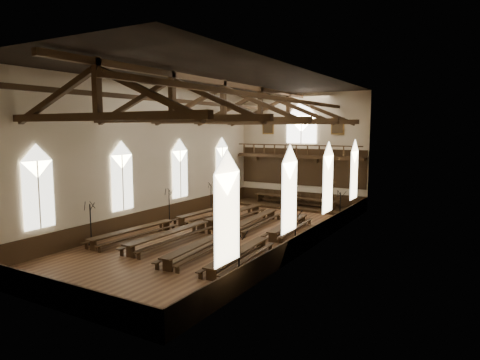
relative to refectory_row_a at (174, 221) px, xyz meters
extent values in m
plane|color=brown|center=(4.00, 0.11, -0.51)|extent=(26.00, 26.00, 0.00)
plane|color=#C3AD93|center=(4.00, 13.11, 4.49)|extent=(12.00, 0.00, 12.00)
plane|color=#C3AD93|center=(4.00, -12.89, 4.49)|extent=(12.00, 0.00, 12.00)
plane|color=#C3AD93|center=(-2.00, 0.11, 4.49)|extent=(0.00, 26.00, 26.00)
plane|color=#C3AD93|center=(10.00, 0.11, 4.49)|extent=(0.00, 26.00, 26.00)
plane|color=black|center=(4.00, 0.11, 9.49)|extent=(26.00, 26.00, 0.00)
cube|color=black|center=(4.00, 13.07, 0.09)|extent=(11.90, 0.08, 1.20)
cube|color=black|center=(4.00, -12.85, 0.09)|extent=(11.90, 0.08, 1.20)
cube|color=black|center=(-1.96, 0.11, 0.09)|extent=(0.08, 25.90, 1.20)
cube|color=black|center=(9.96, 0.11, 0.09)|extent=(0.08, 25.90, 1.20)
cube|color=white|center=(-1.90, -8.89, 2.89)|extent=(0.05, 1.80, 3.60)
cube|color=white|center=(-1.90, -8.89, 4.69)|extent=(0.05, 1.80, 1.80)
cylinder|color=#C3AD93|center=(-1.86, -8.89, 2.89)|extent=(0.08, 0.08, 3.60)
cube|color=white|center=(-1.90, -2.89, 2.89)|extent=(0.05, 1.80, 3.60)
cube|color=white|center=(-1.90, -2.89, 4.69)|extent=(0.05, 1.80, 1.80)
cylinder|color=#C3AD93|center=(-1.86, -2.89, 2.89)|extent=(0.08, 0.08, 3.60)
cube|color=white|center=(-1.90, 3.11, 2.89)|extent=(0.05, 1.80, 3.60)
cube|color=white|center=(-1.90, 3.11, 4.69)|extent=(0.05, 1.80, 1.80)
cylinder|color=#C3AD93|center=(-1.86, 3.11, 2.89)|extent=(0.08, 0.08, 3.60)
cube|color=white|center=(-1.90, 9.11, 2.89)|extent=(0.05, 1.80, 3.60)
cube|color=white|center=(-1.90, 9.11, 4.69)|extent=(0.05, 1.80, 1.80)
cylinder|color=#C3AD93|center=(-1.86, 9.11, 2.89)|extent=(0.08, 0.08, 3.60)
cube|color=white|center=(9.90, -8.89, 2.89)|extent=(0.05, 1.80, 3.60)
cube|color=white|center=(9.90, -8.89, 4.69)|extent=(0.05, 1.80, 1.80)
cylinder|color=#C3AD93|center=(9.86, -8.89, 2.89)|extent=(0.08, 0.08, 3.60)
cube|color=white|center=(9.90, -2.89, 2.89)|extent=(0.05, 1.80, 3.60)
cube|color=white|center=(9.90, -2.89, 4.69)|extent=(0.05, 1.80, 1.80)
cylinder|color=#C3AD93|center=(9.86, -2.89, 2.89)|extent=(0.08, 0.08, 3.60)
cube|color=white|center=(9.90, 3.11, 2.89)|extent=(0.05, 1.80, 3.60)
cube|color=white|center=(9.90, 3.11, 4.69)|extent=(0.05, 1.80, 1.80)
cylinder|color=#C3AD93|center=(9.86, 3.11, 2.89)|extent=(0.08, 0.08, 3.60)
cube|color=white|center=(9.90, 9.11, 2.89)|extent=(0.05, 1.80, 3.60)
cube|color=white|center=(9.90, 9.11, 4.69)|extent=(0.05, 1.80, 1.80)
cylinder|color=#C3AD93|center=(9.86, 9.11, 2.89)|extent=(0.08, 0.08, 3.60)
cube|color=white|center=(4.00, 13.01, 6.29)|extent=(2.80, 0.05, 2.40)
cube|color=white|center=(4.00, 13.01, 7.49)|extent=(2.80, 0.05, 2.80)
cylinder|color=#C3AD93|center=(4.00, 12.97, 6.29)|extent=(0.10, 0.10, 2.40)
cube|color=#332210|center=(4.00, 12.46, 3.89)|extent=(11.80, 1.20, 0.20)
cube|color=black|center=(4.00, 13.05, 2.94)|extent=(11.80, 0.10, 3.30)
cube|color=#332210|center=(4.00, 11.92, 4.94)|extent=(11.60, 0.12, 0.10)
cube|color=#332210|center=(4.00, 11.92, 4.04)|extent=(11.60, 0.12, 0.10)
cube|color=#332210|center=(-0.50, 12.86, 3.64)|extent=(0.35, 0.40, 0.50)
cube|color=#332210|center=(2.50, 12.86, 3.64)|extent=(0.35, 0.40, 0.50)
cube|color=#332210|center=(5.50, 12.86, 3.64)|extent=(0.35, 0.40, 0.50)
cube|color=#332210|center=(8.50, 12.86, 3.64)|extent=(0.35, 0.40, 0.50)
cube|color=brown|center=(0.70, 13.02, 6.59)|extent=(1.15, 0.06, 1.45)
cube|color=black|center=(0.70, 12.98, 6.59)|extent=(0.95, 0.04, 1.25)
cube|color=brown|center=(7.30, 13.02, 6.59)|extent=(1.15, 0.06, 1.45)
cube|color=black|center=(7.30, 12.98, 6.59)|extent=(0.95, 0.04, 1.25)
cube|color=#332210|center=(4.00, -9.89, 6.89)|extent=(11.70, 0.35, 0.35)
cube|color=#332210|center=(4.00, -9.89, 8.19)|extent=(0.30, 0.30, 2.40)
cube|color=#332210|center=(1.12, -9.89, 7.79)|extent=(5.44, 0.26, 2.40)
cube|color=#332210|center=(6.88, -9.89, 7.79)|extent=(5.44, 0.26, 2.40)
cube|color=#332210|center=(4.00, -4.89, 6.89)|extent=(11.70, 0.35, 0.35)
cube|color=#332210|center=(4.00, -4.89, 8.19)|extent=(0.30, 0.30, 2.40)
cube|color=#332210|center=(1.12, -4.89, 7.79)|extent=(5.44, 0.26, 2.40)
cube|color=#332210|center=(6.88, -4.89, 7.79)|extent=(5.44, 0.26, 2.40)
cube|color=#332210|center=(4.00, 0.11, 6.89)|extent=(11.70, 0.35, 0.35)
cube|color=#332210|center=(4.00, 0.11, 8.19)|extent=(0.30, 0.30, 2.40)
cube|color=#332210|center=(1.12, 0.11, 7.79)|extent=(5.44, 0.26, 2.40)
cube|color=#332210|center=(6.88, 0.11, 7.79)|extent=(5.44, 0.26, 2.40)
cube|color=#332210|center=(4.00, 5.11, 6.89)|extent=(11.70, 0.35, 0.35)
cube|color=#332210|center=(4.00, 5.11, 8.19)|extent=(0.30, 0.30, 2.40)
cube|color=#332210|center=(1.12, 5.11, 7.79)|extent=(5.44, 0.26, 2.40)
cube|color=#332210|center=(6.88, 5.11, 7.79)|extent=(5.44, 0.26, 2.40)
cube|color=#332210|center=(4.00, 10.11, 6.89)|extent=(11.70, 0.35, 0.35)
cube|color=#332210|center=(4.00, 10.11, 8.19)|extent=(0.30, 0.30, 2.40)
cube|color=#332210|center=(1.12, 10.11, 7.79)|extent=(5.44, 0.26, 2.40)
cube|color=#332210|center=(6.88, 10.11, 7.79)|extent=(5.44, 0.26, 2.40)
cube|color=#332210|center=(0.64, 0.11, 8.19)|extent=(0.25, 25.70, 0.25)
cube|color=#332210|center=(7.36, 0.11, 8.19)|extent=(0.25, 25.70, 0.25)
cube|color=#332210|center=(4.00, 0.11, 9.19)|extent=(0.30, 25.70, 0.30)
cube|color=#332210|center=(0.00, -3.70, 0.15)|extent=(1.10, 6.58, 0.07)
cube|color=#332210|center=(0.00, -6.65, -0.20)|extent=(0.56, 0.11, 0.63)
cube|color=#332210|center=(0.00, -0.75, -0.20)|extent=(0.56, 0.11, 0.63)
cube|color=#332210|center=(0.00, -3.70, -0.28)|extent=(0.47, 5.79, 0.07)
cube|color=#332210|center=(-0.58, -3.66, -0.12)|extent=(0.71, 6.55, 0.06)
cube|color=#332210|center=(-0.58, -6.66, -0.33)|extent=(0.21, 0.08, 0.37)
cube|color=#332210|center=(-0.58, -0.67, -0.33)|extent=(0.21, 0.08, 0.37)
cube|color=#332210|center=(0.58, -3.74, -0.12)|extent=(0.71, 6.55, 0.06)
cube|color=#332210|center=(0.58, -6.73, -0.33)|extent=(0.21, 0.08, 0.37)
cube|color=#332210|center=(0.58, -0.74, -0.33)|extent=(0.21, 0.08, 0.37)
cube|color=#332210|center=(0.00, 3.70, 0.15)|extent=(1.10, 6.58, 0.07)
cube|color=#332210|center=(0.00, 0.75, -0.20)|extent=(0.56, 0.11, 0.63)
cube|color=#332210|center=(0.00, 6.65, -0.20)|extent=(0.56, 0.11, 0.63)
cube|color=#332210|center=(0.00, 3.70, -0.28)|extent=(0.47, 5.79, 0.07)
cube|color=#332210|center=(-0.58, 3.74, -0.12)|extent=(0.71, 6.55, 0.06)
cube|color=#332210|center=(-0.58, 0.74, -0.33)|extent=(0.21, 0.08, 0.37)
cube|color=#332210|center=(-0.58, 6.73, -0.33)|extent=(0.21, 0.08, 0.37)
cube|color=#332210|center=(0.58, 3.66, -0.12)|extent=(0.71, 6.55, 0.06)
cube|color=#332210|center=(0.58, 0.67, -0.33)|extent=(0.21, 0.08, 0.37)
cube|color=#332210|center=(0.58, 6.66, -0.33)|extent=(0.21, 0.08, 0.37)
cube|color=#332210|center=(2.40, -3.34, 0.20)|extent=(0.81, 7.07, 0.08)
cube|color=#332210|center=(2.40, -6.52, -0.17)|extent=(0.60, 0.09, 0.68)
cube|color=#332210|center=(2.40, -0.16, -0.17)|extent=(0.60, 0.09, 0.68)
cube|color=#332210|center=(2.40, -3.34, -0.26)|extent=(0.17, 6.26, 0.08)
cube|color=#332210|center=(1.78, -3.33, -0.09)|extent=(0.39, 7.07, 0.06)
cube|color=#332210|center=(1.78, -6.56, -0.32)|extent=(0.23, 0.07, 0.39)
cube|color=#332210|center=(1.78, -0.10, -0.32)|extent=(0.23, 0.07, 0.39)
cube|color=#332210|center=(3.03, -3.35, -0.09)|extent=(0.39, 7.07, 0.06)
cube|color=#332210|center=(3.03, -6.58, -0.32)|extent=(0.23, 0.07, 0.39)
cube|color=#332210|center=(3.03, -0.12, -0.32)|extent=(0.23, 0.07, 0.39)
cube|color=#332210|center=(2.40, 4.06, 0.20)|extent=(0.81, 7.07, 0.08)
cube|color=#332210|center=(2.40, 0.88, -0.17)|extent=(0.60, 0.09, 0.68)
cube|color=#332210|center=(2.40, 7.24, -0.17)|extent=(0.60, 0.09, 0.68)
cube|color=#332210|center=(2.40, 4.06, -0.26)|extent=(0.17, 6.26, 0.08)
cube|color=#332210|center=(1.78, 4.07, -0.09)|extent=(0.39, 7.07, 0.06)
cube|color=#332210|center=(1.78, 0.84, -0.32)|extent=(0.23, 0.07, 0.39)
cube|color=#332210|center=(1.78, 7.30, -0.32)|extent=(0.23, 0.07, 0.39)
cube|color=#332210|center=(3.03, 4.05, -0.09)|extent=(0.39, 7.07, 0.06)
cube|color=#332210|center=(3.03, 0.82, -0.32)|extent=(0.23, 0.07, 0.39)
cube|color=#332210|center=(3.03, 7.28, -0.32)|extent=(0.23, 0.07, 0.39)
cube|color=#332210|center=(4.93, -4.26, 0.17)|extent=(1.18, 6.72, 0.08)
cube|color=#332210|center=(4.93, -7.26, -0.19)|extent=(0.57, 0.12, 0.64)
cube|color=#332210|center=(4.93, -1.25, -0.19)|extent=(0.57, 0.12, 0.64)
cube|color=#332210|center=(4.93, -4.26, -0.27)|extent=(0.53, 5.91, 0.08)
cube|color=#332210|center=(4.34, -4.30, -0.11)|extent=(0.78, 6.68, 0.06)
cube|color=#332210|center=(4.34, -7.36, -0.33)|extent=(0.22, 0.08, 0.37)
cube|color=#332210|center=(4.34, -1.25, -0.33)|extent=(0.22, 0.08, 0.37)
cube|color=#332210|center=(5.52, -4.21, -0.11)|extent=(0.78, 6.68, 0.06)
cube|color=#332210|center=(5.52, -7.27, -0.33)|extent=(0.22, 0.08, 0.37)
cube|color=#332210|center=(5.52, -1.16, -0.33)|extent=(0.22, 0.08, 0.37)
cube|color=#332210|center=(4.93, 3.14, 0.17)|extent=(1.18, 6.72, 0.08)
cube|color=#332210|center=(4.93, 0.14, -0.19)|extent=(0.57, 0.12, 0.64)
cube|color=#332210|center=(4.93, 6.15, -0.19)|extent=(0.57, 0.12, 0.64)
cube|color=#332210|center=(4.93, 3.14, -0.27)|extent=(0.53, 5.91, 0.08)
cube|color=#332210|center=(4.34, 3.10, -0.11)|extent=(0.78, 6.68, 0.06)
cube|color=#332210|center=(4.34, 0.04, -0.33)|extent=(0.22, 0.08, 0.37)
cube|color=#332210|center=(4.34, 6.15, -0.33)|extent=(0.22, 0.08, 0.37)
cube|color=#332210|center=(5.52, 3.19, -0.11)|extent=(0.78, 6.68, 0.06)
cube|color=#332210|center=(5.52, 0.13, -0.33)|extent=(0.22, 0.08, 0.37)
cube|color=#332210|center=(5.52, 6.24, -0.33)|extent=(0.22, 0.08, 0.37)
cube|color=#332210|center=(7.55, -4.44, 0.12)|extent=(1.06, 6.30, 0.07)
cube|color=#332210|center=(7.55, -7.26, -0.21)|extent=(0.54, 0.11, 0.60)
cube|color=#332210|center=(7.55, -1.61, -0.21)|extent=(0.54, 0.11, 0.60)
cube|color=#332210|center=(7.55, -4.44, -0.29)|extent=(0.46, 5.55, 0.07)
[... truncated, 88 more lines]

